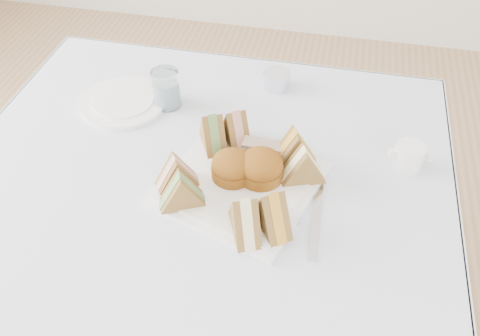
% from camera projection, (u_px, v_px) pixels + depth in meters
% --- Properties ---
extents(table, '(0.90, 0.90, 0.74)m').
position_uv_depth(table, '(202.00, 298.00, 1.26)').
color(table, brown).
rests_on(table, floor).
extents(tablecloth, '(1.02, 1.02, 0.01)m').
position_uv_depth(tablecloth, '(192.00, 196.00, 1.00)').
color(tablecloth, white).
rests_on(tablecloth, table).
extents(serving_plate, '(0.35, 0.35, 0.01)m').
position_uv_depth(serving_plate, '(240.00, 184.00, 1.01)').
color(serving_plate, white).
rests_on(serving_plate, tablecloth).
extents(sandwich_fl_a, '(0.09, 0.08, 0.08)m').
position_uv_depth(sandwich_fl_a, '(176.00, 171.00, 0.97)').
color(sandwich_fl_a, olive).
rests_on(sandwich_fl_a, serving_plate).
extents(sandwich_fl_b, '(0.10, 0.07, 0.08)m').
position_uv_depth(sandwich_fl_b, '(181.00, 189.00, 0.94)').
color(sandwich_fl_b, olive).
rests_on(sandwich_fl_b, serving_plate).
extents(sandwich_fr_a, '(0.09, 0.10, 0.09)m').
position_uv_depth(sandwich_fr_a, '(272.00, 209.00, 0.90)').
color(sandwich_fr_a, olive).
rests_on(sandwich_fr_a, serving_plate).
extents(sandwich_fr_b, '(0.08, 0.10, 0.08)m').
position_uv_depth(sandwich_fr_b, '(245.00, 215.00, 0.89)').
color(sandwich_fr_b, olive).
rests_on(sandwich_fr_b, serving_plate).
extents(sandwich_bl_a, '(0.08, 0.10, 0.08)m').
position_uv_depth(sandwich_bl_a, '(213.00, 130.00, 1.06)').
color(sandwich_bl_a, olive).
rests_on(sandwich_bl_a, serving_plate).
extents(sandwich_bl_b, '(0.08, 0.10, 0.08)m').
position_uv_depth(sandwich_bl_b, '(236.00, 126.00, 1.07)').
color(sandwich_bl_b, olive).
rests_on(sandwich_bl_b, serving_plate).
extents(sandwich_br_a, '(0.10, 0.07, 0.08)m').
position_uv_depth(sandwich_br_a, '(303.00, 164.00, 0.98)').
color(sandwich_br_a, olive).
rests_on(sandwich_br_a, serving_plate).
extents(sandwich_br_b, '(0.10, 0.08, 0.08)m').
position_uv_depth(sandwich_br_b, '(294.00, 147.00, 1.02)').
color(sandwich_br_b, olive).
rests_on(sandwich_br_b, serving_plate).
extents(scone_left, '(0.10, 0.10, 0.06)m').
position_uv_depth(scone_left, '(232.00, 166.00, 1.00)').
color(scone_left, brown).
rests_on(scone_left, serving_plate).
extents(scone_right, '(0.09, 0.09, 0.06)m').
position_uv_depth(scone_right, '(261.00, 167.00, 0.99)').
color(scone_right, brown).
rests_on(scone_right, serving_plate).
extents(pastry_slice, '(0.08, 0.04, 0.04)m').
position_uv_depth(pastry_slice, '(262.00, 150.00, 1.04)').
color(pastry_slice, '#C9B88D').
rests_on(pastry_slice, serving_plate).
extents(side_plate, '(0.23, 0.23, 0.01)m').
position_uv_depth(side_plate, '(124.00, 102.00, 1.20)').
color(side_plate, white).
rests_on(side_plate, tablecloth).
extents(water_glass, '(0.07, 0.07, 0.09)m').
position_uv_depth(water_glass, '(166.00, 88.00, 1.17)').
color(water_glass, white).
rests_on(water_glass, tablecloth).
extents(tea_strainer, '(0.09, 0.09, 0.04)m').
position_uv_depth(tea_strainer, '(277.00, 81.00, 1.24)').
color(tea_strainer, silver).
rests_on(tea_strainer, tablecloth).
extents(knife, '(0.02, 0.20, 0.00)m').
position_uv_depth(knife, '(316.00, 218.00, 0.95)').
color(knife, silver).
rests_on(knife, tablecloth).
extents(fork, '(0.02, 0.18, 0.00)m').
position_uv_depth(fork, '(301.00, 189.00, 1.01)').
color(fork, silver).
rests_on(fork, tablecloth).
extents(creamer_jug, '(0.08, 0.08, 0.05)m').
position_uv_depth(creamer_jug, '(409.00, 156.00, 1.04)').
color(creamer_jug, white).
rests_on(creamer_jug, tablecloth).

